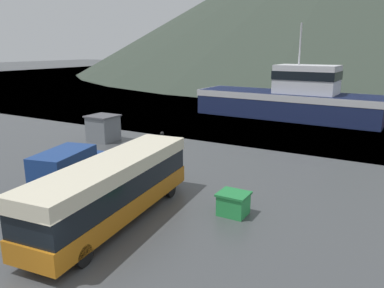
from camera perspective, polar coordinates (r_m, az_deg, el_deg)
water_surface at (r=149.54m, az=26.73°, el=9.79°), size 240.00×240.00×0.00m
tour_bus at (r=18.37m, az=-11.78°, el=-6.40°), size 3.74×11.07×3.10m
delivery_van at (r=23.70m, az=-18.14°, el=-3.31°), size 3.34×6.03×2.38m
fishing_boat at (r=46.46m, az=14.81°, el=6.75°), size 21.94×6.95×10.96m
storage_bin at (r=19.19m, az=6.33°, el=-9.00°), size 1.51×1.34×1.16m
dock_kiosk at (r=34.78m, az=-13.39°, el=2.40°), size 2.52×2.40×2.33m
small_boat at (r=45.89m, az=27.11°, el=3.03°), size 7.70×1.90×0.75m
mooring_bollard at (r=33.72m, az=-4.58°, el=1.20°), size 0.34×0.34×0.92m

